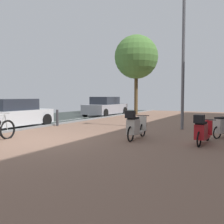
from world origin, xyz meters
TOP-DOWN VIEW (x-y plane):
  - ground at (1.43, 0.00)m, footprint 21.00×40.00m
  - scooter_near at (5.84, 3.76)m, footprint 0.95×1.51m
  - scooter_mid at (3.10, 1.81)m, footprint 0.52×1.79m
  - scooter_far at (5.34, 1.91)m, footprint 0.52×1.82m
  - parked_car_near at (-3.39, 2.06)m, footprint 1.87×4.13m
  - parked_car_far at (-3.37, 11.30)m, footprint 1.93×4.32m
  - lamp_post at (3.93, 5.45)m, footprint 0.20×0.52m
  - street_tree at (-1.64, 13.39)m, footprint 3.57×3.57m
  - bollard_far at (-2.05, 3.85)m, footprint 0.12×0.12m

SIDE VIEW (x-z plane):
  - ground at x=1.43m, z-range -0.09..0.04m
  - scooter_near at x=5.84m, z-range 0.01..0.79m
  - bollard_far at x=-2.05m, z-range 0.00..0.83m
  - scooter_far at x=5.34m, z-range -0.05..0.94m
  - scooter_mid at x=3.10m, z-range -0.06..1.01m
  - parked_car_near at x=-3.39m, z-range -0.04..1.35m
  - parked_car_far at x=-3.37m, z-range -0.06..1.42m
  - lamp_post at x=3.93m, z-range 0.33..6.84m
  - street_tree at x=-1.64m, z-range 1.46..7.98m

